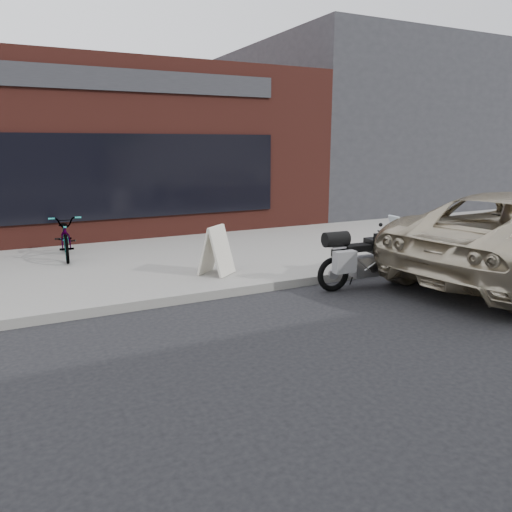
{
  "coord_description": "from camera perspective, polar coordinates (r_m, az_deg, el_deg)",
  "views": [
    {
      "loc": [
        -3.52,
        -3.2,
        2.46
      ],
      "look_at": [
        -0.32,
        3.2,
        0.85
      ],
      "focal_mm": 35.0,
      "sensor_mm": 36.0,
      "label": 1
    }
  ],
  "objects": [
    {
      "name": "storefront",
      "position": [
        17.25,
        -21.98,
        11.09
      ],
      "size": [
        14.0,
        10.07,
        4.5
      ],
      "color": "#57231C",
      "rests_on": "ground"
    },
    {
      "name": "near_sidewalk",
      "position": [
        11.05,
        -7.38,
        0.11
      ],
      "size": [
        44.0,
        6.0,
        0.15
      ],
      "primitive_type": "cube",
      "color": "gray",
      "rests_on": "ground"
    },
    {
      "name": "sandwich_sign",
      "position": [
        9.01,
        -4.58,
        0.68
      ],
      "size": [
        0.75,
        0.74,
        0.88
      ],
      "rotation": [
        0.0,
        0.0,
        0.68
      ],
      "color": "silver",
      "rests_on": "near_sidewalk"
    },
    {
      "name": "ground",
      "position": [
        5.36,
        19.44,
        -15.46
      ],
      "size": [
        120.0,
        120.0,
        0.0
      ],
      "primitive_type": "plane",
      "color": "black",
      "rests_on": "ground"
    },
    {
      "name": "bicycle_front",
      "position": [
        11.0,
        -20.9,
        2.15
      ],
      "size": [
        0.74,
        1.78,
        0.92
      ],
      "primitive_type": "imported",
      "rotation": [
        0.0,
        0.0,
        -0.07
      ],
      "color": "gray",
      "rests_on": "near_sidewalk"
    },
    {
      "name": "neighbour_building",
      "position": [
        21.88,
        11.91,
        13.84
      ],
      "size": [
        10.0,
        10.0,
        6.0
      ],
      "primitive_type": "cube",
      "color": "#292A2F",
      "rests_on": "ground"
    },
    {
      "name": "motorcycle",
      "position": [
        8.8,
        11.99,
        -0.24
      ],
      "size": [
        1.96,
        0.63,
        1.24
      ],
      "rotation": [
        0.0,
        0.0,
        -0.06
      ],
      "color": "black",
      "rests_on": "ground"
    }
  ]
}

